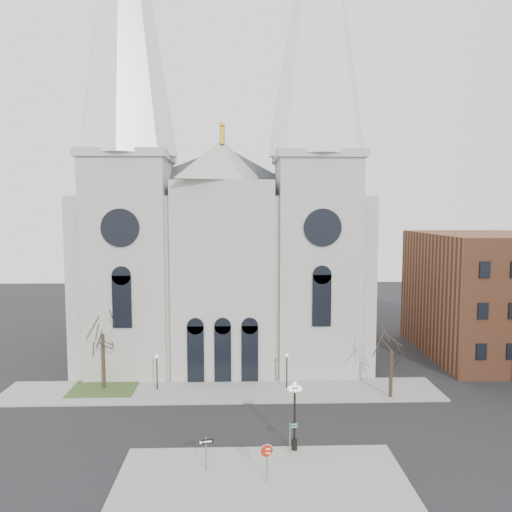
{
  "coord_description": "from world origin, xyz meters",
  "views": [
    {
      "loc": [
        1.7,
        -33.48,
        16.7
      ],
      "look_at": [
        3.02,
        8.0,
        12.82
      ],
      "focal_mm": 35.0,
      "sensor_mm": 36.0,
      "label": 1
    }
  ],
  "objects_px": {
    "one_way_sign": "(206,448)",
    "street_name_sign": "(291,434)",
    "stop_sign": "(267,454)",
    "globe_lamp": "(295,407)"
  },
  "relations": [
    {
      "from": "one_way_sign",
      "to": "street_name_sign",
      "type": "relative_size",
      "value": 1.05
    },
    {
      "from": "one_way_sign",
      "to": "street_name_sign",
      "type": "bearing_deg",
      "value": 6.69
    },
    {
      "from": "stop_sign",
      "to": "one_way_sign",
      "type": "relative_size",
      "value": 1.12
    },
    {
      "from": "stop_sign",
      "to": "globe_lamp",
      "type": "xyz_separation_m",
      "value": [
        2.12,
        3.98,
        1.32
      ]
    },
    {
      "from": "stop_sign",
      "to": "one_way_sign",
      "type": "height_order",
      "value": "stop_sign"
    },
    {
      "from": "stop_sign",
      "to": "one_way_sign",
      "type": "bearing_deg",
      "value": 173.04
    },
    {
      "from": "stop_sign",
      "to": "globe_lamp",
      "type": "height_order",
      "value": "globe_lamp"
    },
    {
      "from": "stop_sign",
      "to": "globe_lamp",
      "type": "bearing_deg",
      "value": 76.02
    },
    {
      "from": "stop_sign",
      "to": "one_way_sign",
      "type": "distance_m",
      "value": 4.08
    },
    {
      "from": "globe_lamp",
      "to": "street_name_sign",
      "type": "relative_size",
      "value": 2.36
    }
  ]
}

